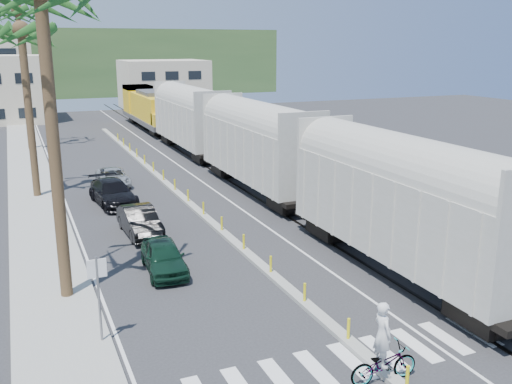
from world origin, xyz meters
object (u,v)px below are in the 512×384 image
car_lead (164,257)px  cyclist (383,356)px  car_second (140,221)px  street_sign (98,287)px

car_lead → cyclist: size_ratio=1.63×
car_second → car_lead: bearing=-93.0°
street_sign → cyclist: size_ratio=1.21×
cyclist → car_lead: bearing=22.2°
car_lead → cyclist: 11.03m
street_sign → car_lead: bearing=57.1°
car_lead → cyclist: cyclist is taller
street_sign → cyclist: bearing=-36.8°
car_second → cyclist: size_ratio=1.77×
street_sign → car_lead: street_sign is taller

